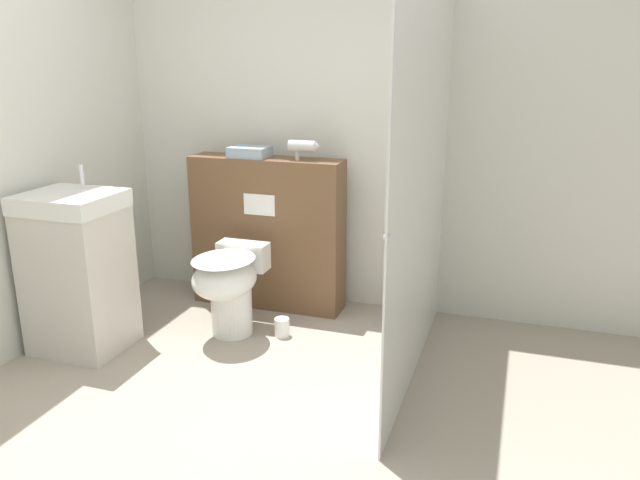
% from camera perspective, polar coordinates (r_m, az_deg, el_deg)
% --- Properties ---
extents(ground_plane, '(12.00, 12.00, 0.00)m').
position_cam_1_polar(ground_plane, '(3.01, -11.70, -18.15)').
color(ground_plane, '#9E9384').
extents(wall_back, '(8.00, 0.06, 2.50)m').
position_cam_1_polar(wall_back, '(4.27, 0.42, 10.59)').
color(wall_back, silver).
rests_on(wall_back, ground_plane).
extents(partition_panel, '(1.05, 0.26, 1.04)m').
position_cam_1_polar(partition_panel, '(4.29, -4.80, 0.63)').
color(partition_panel, brown).
rests_on(partition_panel, ground_plane).
extents(shower_glass, '(0.04, 1.72, 2.09)m').
position_cam_1_polar(shower_glass, '(3.25, 9.39, 4.84)').
color(shower_glass, silver).
rests_on(shower_glass, ground_plane).
extents(toilet, '(0.38, 0.57, 0.54)m').
position_cam_1_polar(toilet, '(3.89, -8.34, -4.01)').
color(toilet, white).
rests_on(toilet, ground_plane).
extents(sink_vanity, '(0.52, 0.46, 1.09)m').
position_cam_1_polar(sink_vanity, '(3.91, -21.25, -2.76)').
color(sink_vanity, beige).
rests_on(sink_vanity, ground_plane).
extents(hair_drier, '(0.21, 0.07, 0.13)m').
position_cam_1_polar(hair_drier, '(4.04, -1.51, 8.53)').
color(hair_drier, '#B7B7BC').
rests_on(hair_drier, partition_panel).
extents(folded_towel, '(0.26, 0.20, 0.07)m').
position_cam_1_polar(folded_towel, '(4.21, -6.45, 8.00)').
color(folded_towel, '#8C9EAD').
rests_on(folded_towel, partition_panel).
extents(spare_toilet_roll, '(0.09, 0.09, 0.12)m').
position_cam_1_polar(spare_toilet_roll, '(3.95, -3.50, -7.96)').
color(spare_toilet_roll, white).
rests_on(spare_toilet_roll, ground_plane).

